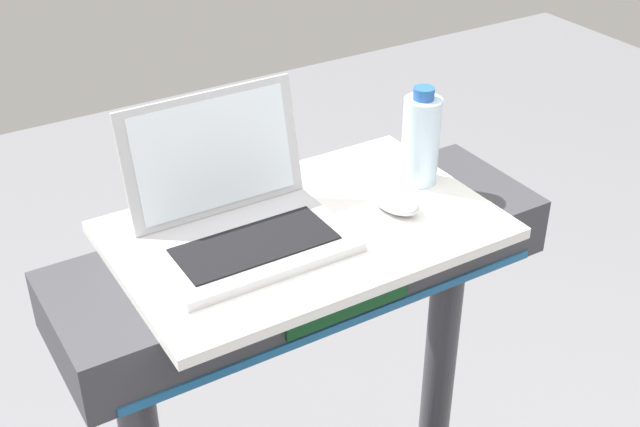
# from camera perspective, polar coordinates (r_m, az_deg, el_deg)

# --- Properties ---
(desk_board) EXTENTS (0.66, 0.42, 0.02)m
(desk_board) POSITION_cam_1_polar(r_m,az_deg,el_deg) (1.47, -1.01, -1.12)
(desk_board) COLOR white
(desk_board) RESTS_ON treadmill_base
(laptop) EXTENTS (0.32, 0.26, 0.23)m
(laptop) POSITION_cam_1_polar(r_m,az_deg,el_deg) (1.41, -5.53, -0.03)
(laptop) COLOR #B7B7BC
(laptop) RESTS_ON desk_board
(computer_mouse) EXTENTS (0.08, 0.11, 0.03)m
(computer_mouse) POSITION_cam_1_polar(r_m,az_deg,el_deg) (1.50, 5.14, 0.79)
(computer_mouse) COLOR #B2B2B7
(computer_mouse) RESTS_ON desk_board
(water_bottle) EXTENTS (0.07, 0.07, 0.19)m
(water_bottle) POSITION_cam_1_polar(r_m,az_deg,el_deg) (1.57, 6.82, 5.00)
(water_bottle) COLOR silver
(water_bottle) RESTS_ON desk_board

